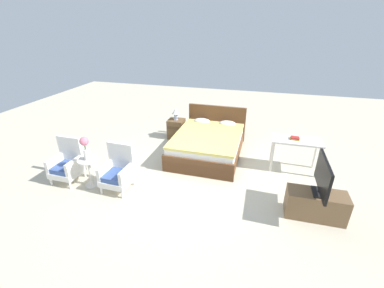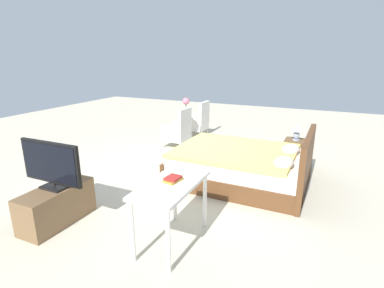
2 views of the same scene
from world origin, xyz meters
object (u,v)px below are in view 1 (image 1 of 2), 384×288
(table_lamp, at_px, (176,112))
(tv_stand, at_px, (315,205))
(armchair_by_window_left, at_px, (68,164))
(bed, at_px, (209,143))
(side_table, at_px, (90,169))
(book_stack, at_px, (295,138))
(nightstand, at_px, (176,129))
(vanity_desk, at_px, (296,144))
(flower_vase, at_px, (85,146))
(tv_flatscreen, at_px, (323,177))
(armchair_by_window_right, at_px, (118,172))

(table_lamp, height_order, tv_stand, table_lamp)
(armchair_by_window_left, bearing_deg, bed, 36.76)
(side_table, bearing_deg, book_stack, 23.77)
(nightstand, distance_m, vanity_desk, 3.26)
(flower_vase, distance_m, tv_flatscreen, 4.24)
(side_table, height_order, table_lamp, table_lamp)
(armchair_by_window_left, xyz_separation_m, side_table, (0.58, -0.08, 0.01))
(flower_vase, height_order, nightstand, flower_vase)
(armchair_by_window_left, bearing_deg, armchair_by_window_right, -0.00)
(armchair_by_window_left, bearing_deg, side_table, -7.81)
(bed, distance_m, tv_stand, 2.88)
(tv_stand, bearing_deg, table_lamp, 142.53)
(armchair_by_window_right, distance_m, tv_flatscreen, 3.67)
(bed, relative_size, vanity_desk, 2.12)
(tv_stand, xyz_separation_m, tv_flatscreen, (0.00, -0.00, 0.56))
(side_table, distance_m, tv_stand, 4.24)
(armchair_by_window_right, height_order, tv_flatscreen, tv_flatscreen)
(tv_flatscreen, bearing_deg, armchair_by_window_left, -178.69)
(armchair_by_window_right, distance_m, side_table, 0.59)
(book_stack, bearing_deg, nightstand, 161.85)
(armchair_by_window_right, xyz_separation_m, tv_stand, (3.64, 0.11, -0.13))
(table_lamp, bearing_deg, tv_stand, -37.47)
(nightstand, relative_size, vanity_desk, 0.53)
(table_lamp, bearing_deg, vanity_desk, -17.85)
(armchair_by_window_left, bearing_deg, table_lamp, 60.63)
(table_lamp, bearing_deg, nightstand, -90.00)
(nightstand, height_order, tv_stand, nightstand)
(vanity_desk, bearing_deg, armchair_by_window_left, -160.06)
(side_table, height_order, flower_vase, flower_vase)
(nightstand, relative_size, table_lamp, 1.68)
(armchair_by_window_right, bearing_deg, armchair_by_window_left, 180.00)
(armchair_by_window_right, bearing_deg, nightstand, 83.02)
(armchair_by_window_right, distance_m, tv_stand, 3.65)
(nightstand, bearing_deg, book_stack, -18.15)
(tv_stand, bearing_deg, nightstand, 142.54)
(table_lamp, relative_size, tv_flatscreen, 0.36)
(flower_vase, bearing_deg, bed, 45.13)
(side_table, relative_size, book_stack, 2.64)
(bed, bearing_deg, armchair_by_window_left, -143.24)
(vanity_desk, bearing_deg, side_table, -156.45)
(armchair_by_window_left, relative_size, tv_flatscreen, 1.01)
(table_lamp, xyz_separation_m, tv_stand, (3.32, -2.54, -0.53))
(vanity_desk, distance_m, book_stack, 0.15)
(bed, xyz_separation_m, flower_vase, (-2.00, -2.01, 0.60))
(side_table, bearing_deg, table_lamp, 71.57)
(table_lamp, height_order, vanity_desk, table_lamp)
(bed, bearing_deg, nightstand, 146.45)
(tv_stand, height_order, vanity_desk, vanity_desk)
(armchair_by_window_left, bearing_deg, nightstand, 60.63)
(book_stack, bearing_deg, armchair_by_window_left, -159.89)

